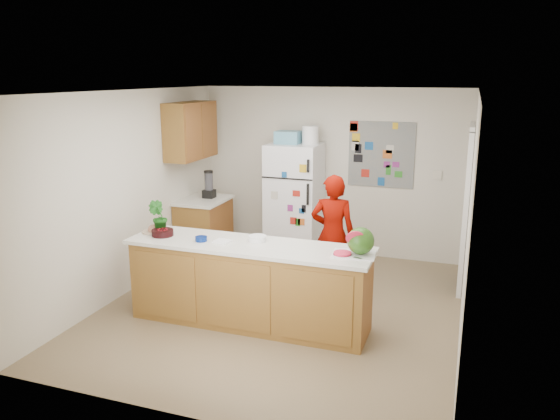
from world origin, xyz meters
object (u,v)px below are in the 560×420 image
(refrigerator, at_px, (294,201))
(watermelon, at_px, (361,241))
(cherry_bowl, at_px, (163,233))
(person, at_px, (333,234))

(refrigerator, relative_size, watermelon, 6.20)
(cherry_bowl, bearing_deg, refrigerator, 72.22)
(refrigerator, height_order, watermelon, refrigerator)
(watermelon, distance_m, cherry_bowl, 2.23)
(person, xyz_separation_m, watermelon, (0.57, -1.17, 0.32))
(person, height_order, watermelon, person)
(person, bearing_deg, cherry_bowl, 27.65)
(person, bearing_deg, watermelon, 106.80)
(person, xyz_separation_m, cherry_bowl, (-1.66, -1.24, 0.20))
(person, height_order, cherry_bowl, person)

